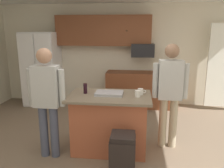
% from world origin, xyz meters
% --- Properties ---
extents(floor, '(7.04, 7.04, 0.00)m').
position_xyz_m(floor, '(0.00, 0.00, 0.00)').
color(floor, '#7F6B56').
rests_on(floor, ground).
extents(back_wall, '(6.40, 0.10, 2.60)m').
position_xyz_m(back_wall, '(0.00, 2.80, 1.30)').
color(back_wall, beige).
rests_on(back_wall, ground).
extents(cabinet_run_upper, '(2.40, 0.38, 0.75)m').
position_xyz_m(cabinet_run_upper, '(-0.40, 2.60, 1.93)').
color(cabinet_run_upper, brown).
extents(cabinet_run_lower, '(1.80, 0.63, 0.90)m').
position_xyz_m(cabinet_run_lower, '(0.60, 2.48, 0.45)').
color(cabinet_run_lower, brown).
rests_on(cabinet_run_lower, ground).
extents(refrigerator, '(0.86, 0.76, 1.89)m').
position_xyz_m(refrigerator, '(-2.00, 2.38, 0.95)').
color(refrigerator, white).
rests_on(refrigerator, ground).
extents(microwave_over_range, '(0.56, 0.40, 0.32)m').
position_xyz_m(microwave_over_range, '(0.60, 2.50, 1.45)').
color(microwave_over_range, black).
extents(kitchen_island, '(1.30, 0.83, 0.94)m').
position_xyz_m(kitchen_island, '(0.06, 0.18, 0.48)').
color(kitchen_island, '#AD5638').
rests_on(kitchen_island, ground).
extents(person_guest_left, '(0.57, 0.23, 1.74)m').
position_xyz_m(person_guest_left, '(1.02, 0.40, 1.01)').
color(person_guest_left, tan).
rests_on(person_guest_left, ground).
extents(person_elder_center, '(0.57, 0.22, 1.70)m').
position_xyz_m(person_elder_center, '(-0.85, -0.14, 0.98)').
color(person_elder_center, '#4C5166').
rests_on(person_elder_center, ground).
extents(mug_blue_stoneware, '(0.13, 0.09, 0.10)m').
position_xyz_m(mug_blue_stoneware, '(0.55, 0.27, 0.99)').
color(mug_blue_stoneware, white).
rests_on(mug_blue_stoneware, kitchen_island).
extents(glass_short_whisky, '(0.06, 0.06, 0.17)m').
position_xyz_m(glass_short_whisky, '(-0.35, 0.24, 1.02)').
color(glass_short_whisky, black).
rests_on(glass_short_whisky, kitchen_island).
extents(mug_ceramic_white, '(0.13, 0.08, 0.10)m').
position_xyz_m(mug_ceramic_white, '(0.51, 0.14, 0.99)').
color(mug_ceramic_white, white).
rests_on(mug_ceramic_white, kitchen_island).
extents(serving_tray, '(0.44, 0.30, 0.04)m').
position_xyz_m(serving_tray, '(0.05, 0.21, 0.96)').
color(serving_tray, '#B7B7BC').
rests_on(serving_tray, kitchen_island).
extents(trash_bin, '(0.34, 0.34, 0.61)m').
position_xyz_m(trash_bin, '(0.32, -0.51, 0.30)').
color(trash_bin, black).
rests_on(trash_bin, ground).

